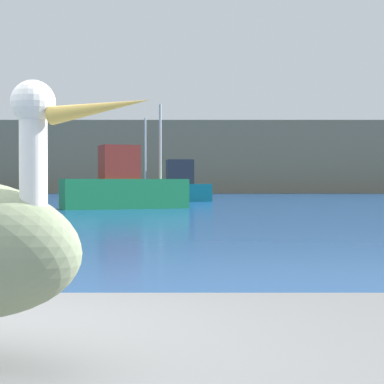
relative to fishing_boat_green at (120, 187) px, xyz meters
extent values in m
cube|color=#7F755B|center=(1.75, 44.50, 2.76)|extent=(140.00, 15.93, 7.54)
cylinder|color=white|center=(2.67, -28.13, 0.31)|extent=(0.09, 0.09, 0.37)
sphere|color=white|center=(2.67, -28.13, 0.54)|extent=(0.14, 0.14, 0.14)
cone|color=gold|center=(2.90, -28.24, 0.51)|extent=(0.36, 0.21, 0.09)
cube|color=#1E8C4C|center=(0.05, 0.02, -0.32)|extent=(6.02, 3.65, 1.38)
cube|color=maroon|center=(-0.20, -0.08, 1.14)|extent=(2.06, 1.91, 1.56)
cylinder|color=#B2B2B2|center=(1.67, 0.66, 2.13)|extent=(0.12, 0.12, 3.54)
cube|color=teal|center=(1.79, 10.62, -0.47)|extent=(5.33, 2.28, 1.09)
cube|color=#2D333D|center=(2.41, 10.72, 0.85)|extent=(1.81, 1.45, 1.54)
cylinder|color=#B2B2B2|center=(0.27, 10.36, 2.14)|extent=(0.12, 0.12, 4.13)
camera|label=1|loc=(3.18, -30.22, 0.28)|focal=60.92mm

